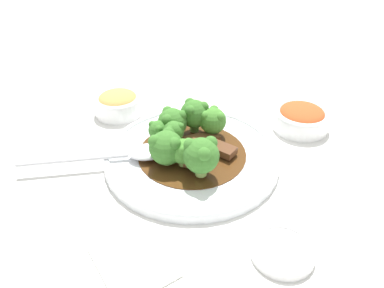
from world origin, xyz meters
The scene contains 18 objects.
ground_plane centered at (0.00, 0.00, 0.00)m, with size 4.00×4.00×0.00m, color white.
main_plate centered at (0.00, 0.00, 0.01)m, with size 0.29×0.29×0.02m.
beef_strip_0 centered at (-0.03, -0.04, 0.03)m, with size 0.05×0.04×0.01m.
beef_strip_1 centered at (0.02, -0.03, 0.02)m, with size 0.03×0.07×0.01m.
beef_strip_2 centered at (-0.02, 0.00, 0.02)m, with size 0.07×0.08×0.01m.
broccoli_floret_0 centered at (0.03, 0.02, 0.05)m, with size 0.04×0.04×0.05m.
broccoli_floret_1 centered at (0.05, 0.04, 0.05)m, with size 0.03×0.03×0.04m.
broccoli_floret_2 centered at (-0.01, 0.05, 0.05)m, with size 0.06×0.06×0.06m.
broccoli_floret_3 centered at (0.06, 0.01, 0.05)m, with size 0.05×0.05×0.05m.
broccoli_floret_4 centered at (-0.06, 0.02, 0.06)m, with size 0.06×0.06×0.06m.
broccoli_floret_5 centered at (0.03, -0.06, 0.05)m, with size 0.05×0.05×0.05m.
broccoli_floret_6 centered at (0.05, -0.04, 0.06)m, with size 0.05×0.05×0.06m.
broccoli_floret_7 centered at (-0.02, 0.03, 0.05)m, with size 0.04×0.04×0.05m.
serving_spoon centered at (0.04, 0.09, 0.03)m, with size 0.11×0.23×0.01m.
side_bowl_kimchi centered at (-0.02, -0.23, 0.02)m, with size 0.11×0.11×0.04m.
side_bowl_appetizer centered at (0.21, 0.05, 0.02)m, with size 0.10×0.10×0.05m.
sauce_dish centered at (-0.23, 0.00, 0.01)m, with size 0.08×0.08×0.01m.
paper_napkin centered at (-0.14, 0.17, 0.00)m, with size 0.11×0.09×0.01m.
Camera 1 is at (-0.44, 0.26, 0.39)m, focal length 35.00 mm.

